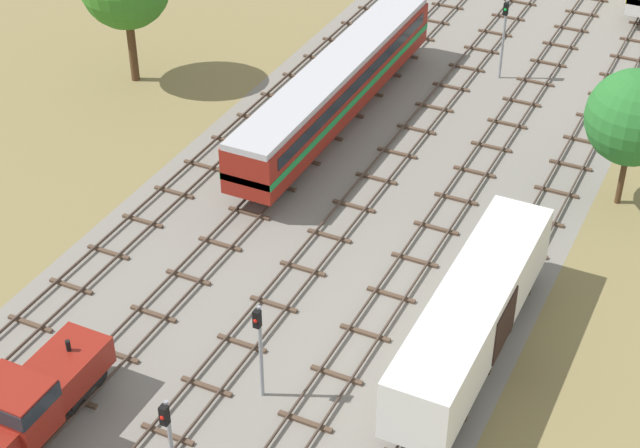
{
  "coord_description": "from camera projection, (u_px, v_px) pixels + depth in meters",
  "views": [
    {
      "loc": [
        17.91,
        5.43,
        30.35
      ],
      "look_at": [
        0.0,
        42.42,
        1.5
      ],
      "focal_mm": 57.68,
      "sensor_mm": 36.0,
      "label": 1
    }
  ],
  "objects": [
    {
      "name": "signal_post_mid",
      "position": [
        504.0,
        30.0,
        64.32
      ],
      "size": [
        0.28,
        0.47,
        5.31
      ],
      "color": "gray",
      "rests_on": "ground"
    },
    {
      "name": "signal_post_nearest",
      "position": [
        170.0,
        443.0,
        35.87
      ],
      "size": [
        0.28,
        0.47,
        5.45
      ],
      "color": "gray",
      "rests_on": "ground"
    },
    {
      "name": "track_left",
      "position": [
        355.0,
        101.0,
        63.39
      ],
      "size": [
        2.4,
        126.0,
        0.29
      ],
      "color": "#47382D",
      "rests_on": "ground"
    },
    {
      "name": "track_far_left",
      "position": [
        289.0,
        86.0,
        65.03
      ],
      "size": [
        2.4,
        126.0,
        0.29
      ],
      "color": "#47382D",
      "rests_on": "ground"
    },
    {
      "name": "signal_post_near",
      "position": [
        259.0,
        340.0,
        40.9
      ],
      "size": [
        0.28,
        0.47,
        4.76
      ],
      "color": "gray",
      "rests_on": "ground"
    },
    {
      "name": "freight_boxcar_centre_right_mid",
      "position": [
        473.0,
        314.0,
        43.17
      ],
      "size": [
        2.87,
        14.0,
        3.6
      ],
      "color": "white",
      "rests_on": "ground"
    },
    {
      "name": "ground_plane",
      "position": [
        419.0,
        127.0,
        61.08
      ],
      "size": [
        480.0,
        480.0,
        0.0
      ],
      "primitive_type": "plane",
      "color": "olive"
    },
    {
      "name": "track_centre_right",
      "position": [
        577.0,
        152.0,
        58.44
      ],
      "size": [
        2.4,
        126.0,
        0.29
      ],
      "color": "#47382D",
      "rests_on": "ground"
    },
    {
      "name": "passenger_coach_left_midfar",
      "position": [
        337.0,
        84.0,
        59.9
      ],
      "size": [
        2.96,
        22.0,
        3.8
      ],
      "color": "maroon",
      "rests_on": "ground"
    },
    {
      "name": "lineside_tree_2",
      "position": [
        634.0,
        118.0,
        51.54
      ],
      "size": [
        4.95,
        4.95,
        7.6
      ],
      "color": "#4C331E",
      "rests_on": "ground"
    },
    {
      "name": "shunter_loco_left_near",
      "position": [
        24.0,
        405.0,
        39.4
      ],
      "size": [
        2.74,
        8.46,
        3.1
      ],
      "color": "maroon",
      "rests_on": "ground"
    },
    {
      "name": "ballast_bed",
      "position": [
        419.0,
        127.0,
        61.08
      ],
      "size": [
        22.48,
        176.0,
        0.01
      ],
      "primitive_type": "cube",
      "color": "gray",
      "rests_on": "ground"
    },
    {
      "name": "track_centre",
      "position": [
        499.0,
        134.0,
        60.09
      ],
      "size": [
        2.4,
        126.0,
        0.29
      ],
      "color": "#47382D",
      "rests_on": "ground"
    },
    {
      "name": "track_centre_left",
      "position": [
        426.0,
        117.0,
        61.74
      ],
      "size": [
        2.4,
        126.0,
        0.29
      ],
      "color": "#47382D",
      "rests_on": "ground"
    }
  ]
}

